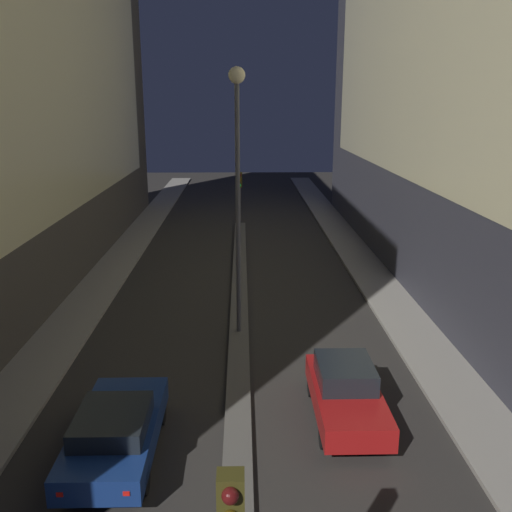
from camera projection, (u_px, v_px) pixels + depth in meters
name	position (u px, v px, depth m)	size (l,w,h in m)	color
median_strip	(239.00, 315.00, 22.96)	(0.72, 35.05, 0.15)	#56544F
traffic_light_mid	(240.00, 191.00, 33.58)	(0.32, 0.42, 4.21)	#4C4C51
street_lamp	(237.00, 154.00, 19.46)	(0.56, 0.56, 9.36)	#4C4C51
car_left_lane	(116.00, 431.00, 13.75)	(1.94, 4.56, 1.39)	navy
car_right_lane	(346.00, 392.00, 15.47)	(1.75, 4.21, 1.53)	maroon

